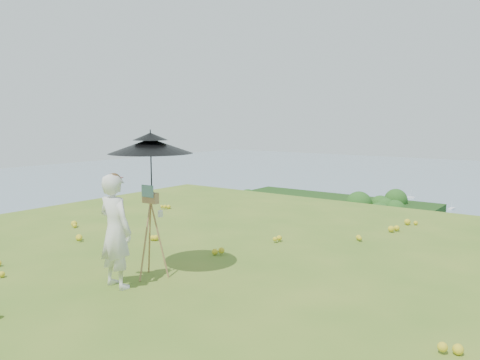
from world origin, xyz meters
The scene contains 7 objects.
ground centered at (0.00, 0.00, 0.00)m, with size 14.00×14.00×0.00m, color #487421.
peninsula centered at (-75.00, 155.00, -29.00)m, with size 90.00×60.00×12.00m, color #14380F, non-canonical shape.
wildflowers centered at (0.00, 0.25, 0.06)m, with size 10.00×10.50×0.12m, color gold, non-canonical shape.
painter centered at (-0.27, -1.80, 0.83)m, with size 0.61×0.40×1.67m, color beige.
field_easel centered at (-0.17, -1.19, 0.73)m, with size 0.55×0.55×1.45m, color #905E3C, non-canonical shape.
sun_umbrella centered at (-0.17, -1.16, 1.74)m, with size 1.28×1.28×1.09m, color black, non-canonical shape.
painter_cap centered at (-0.27, -1.80, 1.62)m, with size 0.20×0.24×0.10m, color #CF7172, non-canonical shape.
Camera 1 is at (5.10, -6.05, 2.43)m, focal length 35.00 mm.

